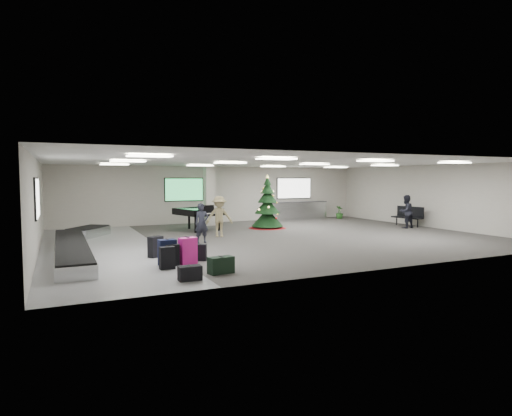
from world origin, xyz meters
name	(u,v)px	position (x,y,z in m)	size (l,w,h in m)	color
ground	(274,237)	(0.00, 0.00, 0.00)	(18.00, 18.00, 0.00)	#393634
room_envelope	(259,183)	(-0.38, 0.67, 2.33)	(18.02, 14.02, 3.21)	#AAA59B
baggage_carousel	(76,245)	(-7.84, -0.08, 0.21)	(2.28, 9.71, 0.43)	silver
service_counter	(296,210)	(5.00, 6.65, 0.55)	(4.05, 0.65, 1.08)	silver
suitcase_0	(167,258)	(-5.66, -4.47, 0.32)	(0.42, 0.25, 0.65)	black
suitcase_1	(172,255)	(-5.41, -4.08, 0.31)	(0.44, 0.30, 0.64)	black
pink_suitcase	(188,251)	(-4.94, -4.00, 0.39)	(0.55, 0.39, 0.81)	#DA1C89
suitcase_3	(187,247)	(-4.65, -2.90, 0.33)	(0.46, 0.28, 0.67)	black
navy_suitcase	(167,252)	(-5.53, -3.95, 0.38)	(0.51, 0.33, 0.78)	black
green_duffel	(221,265)	(-4.48, -5.58, 0.22)	(0.71, 0.43, 0.47)	black
suitcase_7	(201,253)	(-4.44, -3.68, 0.25)	(0.39, 0.33, 0.52)	black
suitcase_8	(156,247)	(-5.57, -2.52, 0.34)	(0.53, 0.46, 0.70)	black
black_duffel	(190,273)	(-5.46, -6.01, 0.18)	(0.57, 0.32, 0.39)	black
christmas_tree	(267,210)	(1.24, 3.13, 0.93)	(1.90, 1.90, 2.71)	maroon
grand_piano	(199,212)	(-2.18, 3.72, 0.90)	(2.24, 2.59, 1.26)	black
bench	(409,215)	(8.37, 0.77, 0.59)	(0.78, 1.70, 1.04)	black
traveler_a	(202,223)	(-3.30, -0.26, 0.78)	(0.57, 0.37, 1.55)	black
traveler_b	(219,216)	(-2.06, 1.16, 0.88)	(1.13, 0.65, 1.75)	#897B54
traveler_bench	(406,212)	(7.56, 0.14, 0.84)	(0.82, 0.64, 1.68)	black
potted_plant_left	(266,215)	(2.39, 5.69, 0.43)	(0.48, 0.39, 0.87)	#15441B
potted_plant_right	(339,212)	(7.56, 5.74, 0.41)	(0.45, 0.45, 0.81)	#15441B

